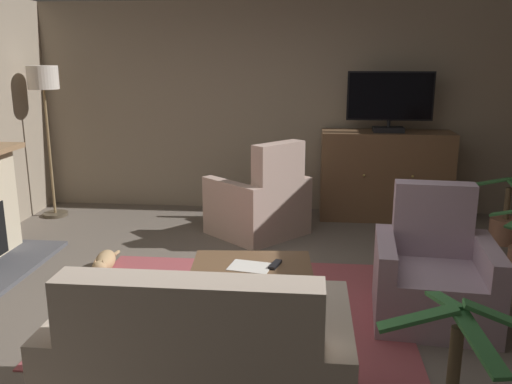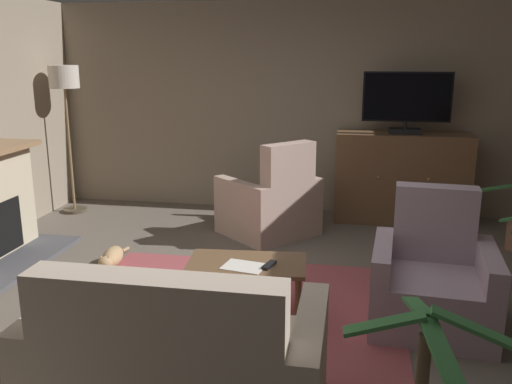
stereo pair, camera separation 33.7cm
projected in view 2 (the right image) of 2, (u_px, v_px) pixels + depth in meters
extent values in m
cube|color=#665B51|center=(247.00, 312.00, 4.35)|extent=(6.63, 6.56, 0.04)
cube|color=gray|center=(292.00, 108.00, 6.92)|extent=(6.63, 0.10, 2.62)
cube|color=#9E474C|center=(234.00, 307.00, 4.37)|extent=(2.63, 2.05, 0.01)
cube|color=#4C4C51|center=(20.00, 262.00, 5.30)|extent=(0.50, 1.51, 0.04)
cube|color=#4A3523|center=(398.00, 218.00, 6.66)|extent=(1.49, 0.45, 0.06)
cube|color=brown|center=(401.00, 178.00, 6.54)|extent=(1.55, 0.51, 1.07)
sphere|color=tan|center=(378.00, 177.00, 6.32)|extent=(0.03, 0.03, 0.03)
sphere|color=tan|center=(429.00, 179.00, 6.22)|extent=(0.03, 0.03, 0.03)
cube|color=black|center=(405.00, 131.00, 6.35)|extent=(0.36, 0.20, 0.06)
cylinder|color=black|center=(405.00, 125.00, 6.34)|extent=(0.04, 0.04, 0.08)
cube|color=black|center=(407.00, 97.00, 6.26)|extent=(1.00, 0.05, 0.57)
cube|color=black|center=(407.00, 97.00, 6.23)|extent=(0.96, 0.01, 0.53)
cube|color=brown|center=(247.00, 264.00, 4.09)|extent=(0.92, 0.57, 0.03)
cylinder|color=brown|center=(299.00, 284.00, 4.30)|extent=(0.04, 0.04, 0.43)
cylinder|color=brown|center=(201.00, 280.00, 4.38)|extent=(0.04, 0.04, 0.43)
cylinder|color=brown|center=(298.00, 306.00, 3.92)|extent=(0.04, 0.04, 0.43)
cylinder|color=brown|center=(191.00, 302.00, 3.99)|extent=(0.04, 0.04, 0.43)
cube|color=black|center=(269.00, 265.00, 4.00)|extent=(0.09, 0.18, 0.02)
cube|color=silver|center=(244.00, 266.00, 4.00)|extent=(0.34, 0.27, 0.01)
cube|color=#C6B29E|center=(182.00, 382.00, 3.01)|extent=(1.24, 0.91, 0.45)
cube|color=#C6B29E|center=(156.00, 331.00, 2.55)|extent=(1.24, 0.20, 0.54)
cube|color=#C6B29E|center=(64.00, 352.00, 3.10)|extent=(0.15, 0.91, 0.67)
cube|color=#C6B29E|center=(309.00, 377.00, 2.86)|extent=(0.15, 0.91, 0.67)
cube|color=tan|center=(221.00, 342.00, 2.75)|extent=(0.36, 0.12, 0.36)
cube|color=#BC9E8E|center=(268.00, 214.00, 6.15)|extent=(1.05, 1.03, 0.45)
cube|color=#BC9E8E|center=(288.00, 172.00, 5.76)|extent=(0.55, 0.58, 0.62)
cube|color=#BC9E8E|center=(241.00, 211.00, 5.90)|extent=(0.72, 0.66, 0.65)
cube|color=#BC9E8E|center=(293.00, 200.00, 6.35)|extent=(0.72, 0.66, 0.65)
cube|color=#AD93A3|center=(431.00, 300.00, 4.04)|extent=(0.68, 0.87, 0.42)
cube|color=#AD93A3|center=(435.00, 223.00, 4.21)|extent=(0.62, 0.23, 0.59)
cube|color=#AD93A3|center=(486.00, 293.00, 3.92)|extent=(0.20, 0.83, 0.62)
cube|color=#AD93A3|center=(381.00, 282.00, 4.10)|extent=(0.20, 0.83, 0.62)
cylinder|color=brown|center=(422.00, 377.00, 2.46)|extent=(0.06, 0.06, 0.42)
cube|color=#3D7F42|center=(489.00, 335.00, 2.33)|extent=(0.49, 0.14, 0.18)
cube|color=#3D7F42|center=(418.00, 307.00, 2.59)|extent=(0.11, 0.38, 0.11)
cube|color=#3D7F42|center=(384.00, 324.00, 2.42)|extent=(0.36, 0.10, 0.13)
cube|color=#3D7F42|center=(441.00, 351.00, 2.20)|extent=(0.14, 0.43, 0.09)
cube|color=#3D7F42|center=(500.00, 188.00, 5.60)|extent=(0.53, 0.11, 0.13)
ellipsoid|color=tan|center=(113.00, 257.00, 5.24)|extent=(0.23, 0.41, 0.18)
sphere|color=tan|center=(105.00, 263.00, 5.00)|extent=(0.13, 0.13, 0.13)
cone|color=tan|center=(109.00, 257.00, 4.99)|extent=(0.04, 0.04, 0.04)
cone|color=tan|center=(101.00, 257.00, 4.99)|extent=(0.04, 0.04, 0.04)
cylinder|color=tan|center=(125.00, 250.00, 5.53)|extent=(0.07, 0.23, 0.08)
cylinder|color=#4C4233|center=(75.00, 210.00, 7.06)|extent=(0.30, 0.30, 0.04)
cylinder|color=olive|center=(70.00, 152.00, 6.87)|extent=(0.03, 0.03, 1.57)
cylinder|color=beige|center=(64.00, 77.00, 6.64)|extent=(0.36, 0.36, 0.27)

